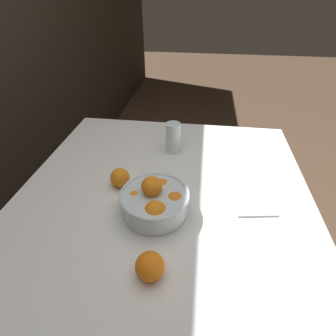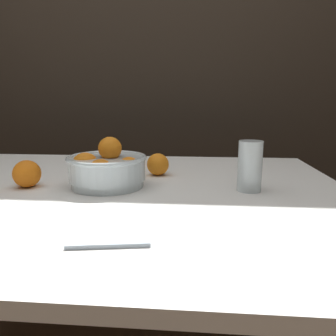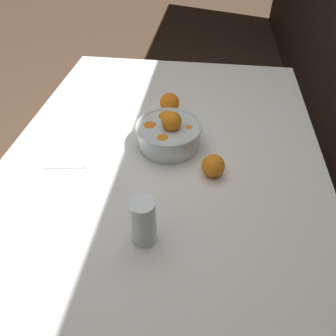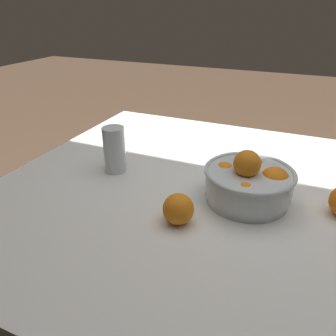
# 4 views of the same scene
# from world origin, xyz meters

# --- Properties ---
(ground_plane) EXTENTS (12.00, 12.00, 0.00)m
(ground_plane) POSITION_xyz_m (0.00, 0.00, 0.00)
(ground_plane) COLOR #4C3828
(dining_table) EXTENTS (1.46, 1.13, 0.75)m
(dining_table) POSITION_xyz_m (0.00, 0.00, 0.69)
(dining_table) COLOR white
(dining_table) RESTS_ON ground_plane
(fruit_bowl) EXTENTS (0.24, 0.24, 0.15)m
(fruit_bowl) POSITION_xyz_m (0.01, 0.01, 0.80)
(fruit_bowl) COLOR silver
(fruit_bowl) RESTS_ON dining_table
(juice_glass) EXTENTS (0.07, 0.07, 0.14)m
(juice_glass) POSITION_xyz_m (0.43, -0.00, 0.81)
(juice_glass) COLOR #F4A314
(juice_glass) RESTS_ON dining_table
(orange_loose_near_bowl) EXTENTS (0.08, 0.08, 0.08)m
(orange_loose_near_bowl) POSITION_xyz_m (-0.23, -0.01, 0.79)
(orange_loose_near_bowl) COLOR orange
(orange_loose_near_bowl) RESTS_ON dining_table
(orange_loose_front) EXTENTS (0.08, 0.08, 0.08)m
(orange_loose_front) POSITION_xyz_m (0.14, 0.18, 0.79)
(orange_loose_front) COLOR orange
(orange_loose_front) RESTS_ON dining_table
(napkin) EXTENTS (0.17, 0.17, 0.01)m
(napkin) POSITION_xyz_m (0.11, -0.33, 0.75)
(napkin) COLOR silver
(napkin) RESTS_ON dining_table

